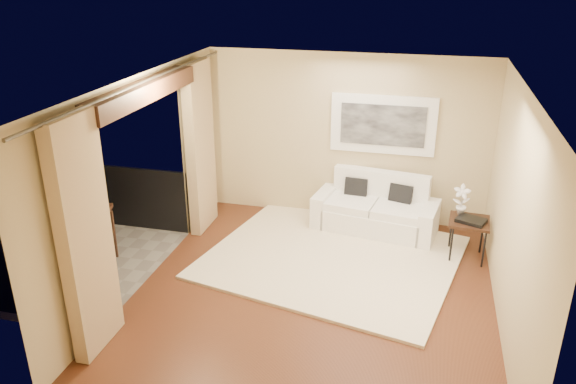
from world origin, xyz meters
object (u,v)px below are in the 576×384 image
(bistro_table, at_px, (83,219))
(balcony_chair_near, at_px, (37,259))
(side_table, at_px, (469,224))
(sofa, at_px, (376,211))
(balcony_chair_far, at_px, (64,214))
(ice_bucket, at_px, (74,202))
(orchid, at_px, (461,200))

(bistro_table, bearing_deg, balcony_chair_near, -95.49)
(side_table, relative_size, bistro_table, 0.71)
(sofa, bearing_deg, balcony_chair_near, -133.55)
(side_table, distance_m, balcony_chair_far, 5.77)
(side_table, relative_size, balcony_chair_far, 0.57)
(side_table, distance_m, ice_bucket, 5.53)
(balcony_chair_far, height_order, ice_bucket, balcony_chair_far)
(side_table, bearing_deg, orchid, 129.61)
(orchid, height_order, balcony_chair_far, balcony_chair_far)
(balcony_chair_far, bearing_deg, side_table, -163.77)
(orchid, relative_size, bistro_table, 0.54)
(bistro_table, xyz_separation_m, balcony_chair_far, (-0.48, 0.24, -0.09))
(balcony_chair_near, bearing_deg, sofa, 32.19)
(side_table, relative_size, ice_bucket, 2.99)
(orchid, relative_size, balcony_chair_far, 0.43)
(sofa, height_order, balcony_chair_far, balcony_chair_far)
(ice_bucket, bearing_deg, bistro_table, -30.32)
(orchid, bearing_deg, balcony_chair_near, -153.67)
(side_table, xyz_separation_m, balcony_chair_far, (-5.64, -1.22, 0.08))
(orchid, bearing_deg, sofa, 159.50)
(bistro_table, relative_size, ice_bucket, 4.18)
(balcony_chair_near, bearing_deg, side_table, 19.02)
(balcony_chair_far, relative_size, ice_bucket, 5.28)
(balcony_chair_far, bearing_deg, ice_bucket, 159.75)
(bistro_table, height_order, balcony_chair_far, balcony_chair_far)
(balcony_chair_far, distance_m, ice_bucket, 0.41)
(orchid, xyz_separation_m, balcony_chair_near, (-5.11, -2.53, -0.26))
(balcony_chair_far, xyz_separation_m, ice_bucket, (0.28, -0.13, 0.27))
(orchid, bearing_deg, balcony_chair_far, -165.94)
(bistro_table, bearing_deg, sofa, 28.66)
(sofa, distance_m, side_table, 1.50)
(balcony_chair_far, bearing_deg, orchid, -161.94)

